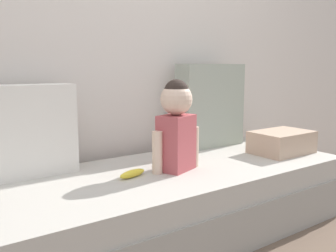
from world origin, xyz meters
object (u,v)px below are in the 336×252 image
at_px(throw_pillow_left, 25,131).
at_px(folded_blanket, 282,142).
at_px(couch, 163,203).
at_px(throw_pillow_right, 210,106).
at_px(toddler, 176,123).
at_px(banana, 132,174).

relative_size(throw_pillow_left, folded_blanket, 1.31).
bearing_deg(couch, throw_pillow_right, 27.30).
bearing_deg(throw_pillow_right, folded_blanket, -60.49).
distance_m(couch, throw_pillow_left, 0.85).
xyz_separation_m(toddler, folded_blanket, (0.83, -0.08, -0.19)).
distance_m(banana, folded_blanket, 1.11).
distance_m(throw_pillow_right, banana, 0.96).
bearing_deg(throw_pillow_right, couch, -152.70).
distance_m(toddler, folded_blanket, 0.86).
bearing_deg(throw_pillow_left, toddler, -26.86).
relative_size(throw_pillow_left, banana, 3.07).
distance_m(throw_pillow_right, folded_blanket, 0.56).
relative_size(couch, throw_pillow_right, 3.95).
bearing_deg(throw_pillow_left, couch, -27.30).
distance_m(throw_pillow_left, toddler, 0.81).
relative_size(throw_pillow_right, banana, 3.51).
relative_size(couch, toddler, 4.63).
height_order(couch, toddler, toddler).
height_order(couch, folded_blanket, folded_blanket).
bearing_deg(couch, banana, -176.56).
distance_m(throw_pillow_left, throw_pillow_right, 1.30).
xyz_separation_m(couch, banana, (-0.20, -0.01, 0.21)).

